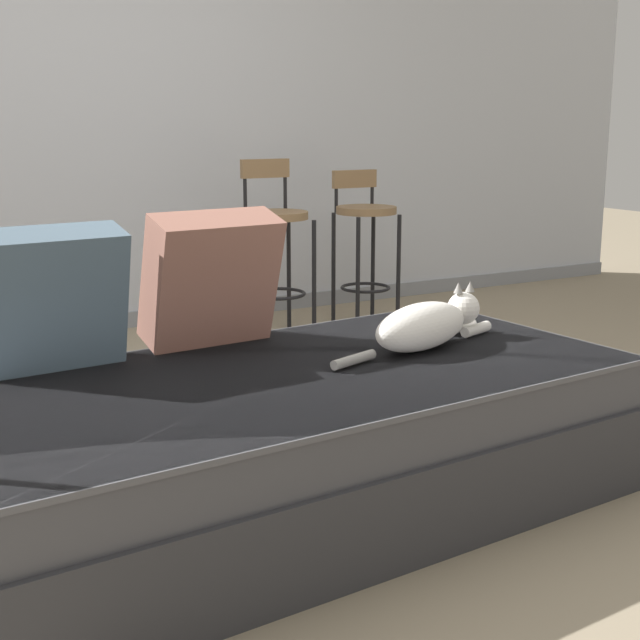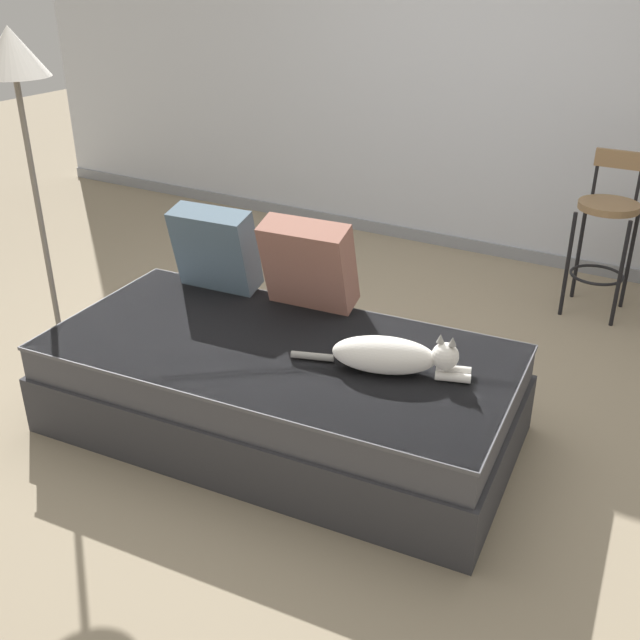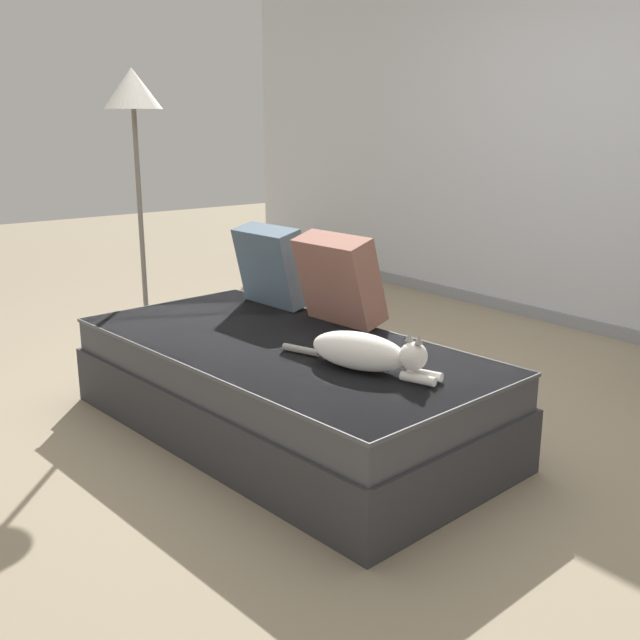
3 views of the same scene
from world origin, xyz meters
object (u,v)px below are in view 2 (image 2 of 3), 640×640
(throw_pillow_corner, at_px, (215,249))
(throw_pillow_middle, at_px, (309,264))
(cat, at_px, (391,356))
(floor_lamp, at_px, (17,86))
(couch, at_px, (280,388))
(bar_stool_near_window, at_px, (606,224))

(throw_pillow_corner, height_order, throw_pillow_middle, throw_pillow_middle)
(cat, bearing_deg, throw_pillow_corner, 164.18)
(floor_lamp, bearing_deg, cat, 1.72)
(couch, bearing_deg, cat, 4.85)
(bar_stool_near_window, bearing_deg, throw_pillow_corner, -132.89)
(couch, distance_m, throw_pillow_corner, 0.82)
(couch, relative_size, throw_pillow_corner, 4.97)
(bar_stool_near_window, bearing_deg, couch, -115.13)
(cat, bearing_deg, bar_stool_near_window, 77.65)
(cat, height_order, floor_lamp, floor_lamp)
(couch, distance_m, cat, 0.59)
(throw_pillow_corner, bearing_deg, bar_stool_near_window, 47.11)
(bar_stool_near_window, xyz_separation_m, floor_lamp, (-2.33, -2.03, 0.87))
(couch, height_order, throw_pillow_middle, throw_pillow_middle)
(throw_pillow_middle, height_order, bar_stool_near_window, bar_stool_near_window)
(cat, bearing_deg, couch, -175.15)
(throw_pillow_middle, distance_m, cat, 0.71)
(cat, relative_size, bar_stool_near_window, 0.77)
(throw_pillow_middle, relative_size, floor_lamp, 0.27)
(floor_lamp, bearing_deg, bar_stool_near_window, 41.14)
(couch, xyz_separation_m, cat, (0.51, 0.04, 0.29))
(couch, height_order, throw_pillow_corner, throw_pillow_corner)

